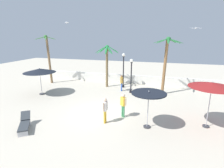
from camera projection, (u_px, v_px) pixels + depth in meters
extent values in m
plane|color=beige|center=(100.00, 113.00, 13.01)|extent=(56.00, 56.00, 0.00)
cube|color=silver|center=(126.00, 79.00, 21.53)|extent=(25.20, 0.30, 0.99)
cylinder|color=#333338|center=(206.00, 126.00, 11.07)|extent=(0.41, 0.41, 0.08)
cylinder|color=#A5A5AD|center=(209.00, 107.00, 10.74)|extent=(0.05, 0.05, 2.65)
cone|color=maroon|center=(212.00, 85.00, 10.36)|extent=(2.68, 2.68, 0.29)
sphere|color=#99999E|center=(213.00, 82.00, 10.32)|extent=(0.08, 0.08, 0.08)
cylinder|color=#333338|center=(42.00, 94.00, 17.29)|extent=(0.51, 0.51, 0.08)
cylinder|color=#A5A5AD|center=(41.00, 83.00, 17.00)|extent=(0.05, 0.05, 2.24)
cone|color=black|center=(40.00, 70.00, 16.67)|extent=(3.00, 3.00, 0.38)
sphere|color=#99999E|center=(39.00, 68.00, 16.62)|extent=(0.08, 0.08, 0.08)
cylinder|color=#333338|center=(147.00, 127.00, 11.02)|extent=(0.43, 0.43, 0.08)
cylinder|color=#A5A5AD|center=(148.00, 111.00, 10.73)|extent=(0.05, 0.05, 2.27)
cylinder|color=black|center=(149.00, 93.00, 10.43)|extent=(2.09, 2.09, 0.06)
sphere|color=#99999E|center=(149.00, 91.00, 10.40)|extent=(0.08, 0.08, 0.08)
cylinder|color=brown|center=(107.00, 67.00, 19.33)|extent=(0.30, 0.26, 4.41)
sphere|color=#20783A|center=(107.00, 47.00, 18.74)|extent=(0.42, 0.42, 0.42)
ellipsoid|color=#20783A|center=(113.00, 50.00, 18.57)|extent=(1.26, 0.29, 0.79)
ellipsoid|color=#20783A|center=(113.00, 49.00, 19.03)|extent=(1.14, 0.87, 0.79)
ellipsoid|color=#20783A|center=(109.00, 49.00, 19.48)|extent=(0.29, 1.26, 0.79)
ellipsoid|color=#20783A|center=(103.00, 49.00, 19.35)|extent=(1.13, 0.89, 0.79)
ellipsoid|color=#20783A|center=(101.00, 49.00, 18.93)|extent=(1.26, 0.33, 0.79)
ellipsoid|color=#20783A|center=(102.00, 50.00, 18.39)|extent=(0.90, 1.13, 0.79)
ellipsoid|color=#20783A|center=(106.00, 50.00, 18.13)|extent=(0.40, 1.27, 0.79)
ellipsoid|color=#20783A|center=(110.00, 50.00, 18.18)|extent=(0.96, 1.08, 0.79)
cylinder|color=brown|center=(165.00, 68.00, 16.71)|extent=(0.41, 0.27, 5.27)
sphere|color=#236931|center=(168.00, 39.00, 15.98)|extent=(0.44, 0.44, 0.44)
ellipsoid|color=#236931|center=(176.00, 41.00, 15.78)|extent=(1.33, 0.33, 0.47)
ellipsoid|color=#236931|center=(172.00, 41.00, 16.44)|extent=(0.90, 1.21, 0.47)
ellipsoid|color=#236931|center=(169.00, 41.00, 16.64)|extent=(0.27, 1.33, 0.47)
ellipsoid|color=#236931|center=(163.00, 41.00, 16.60)|extent=(1.06, 1.09, 0.47)
ellipsoid|color=#236931|center=(161.00, 41.00, 16.18)|extent=(1.32, 0.24, 0.47)
ellipsoid|color=#236931|center=(162.00, 41.00, 15.77)|extent=(1.16, 0.98, 0.47)
ellipsoid|color=#236931|center=(168.00, 41.00, 15.39)|extent=(0.21, 1.32, 0.47)
ellipsoid|color=#236931|center=(175.00, 41.00, 15.48)|extent=(1.15, 0.99, 0.47)
cylinder|color=brown|center=(49.00, 61.00, 20.85)|extent=(0.46, 0.26, 5.46)
sphere|color=#347031|center=(46.00, 37.00, 20.18)|extent=(0.42, 0.42, 0.42)
ellipsoid|color=#347031|center=(51.00, 38.00, 20.17)|extent=(1.22, 0.43, 0.37)
ellipsoid|color=#347031|center=(50.00, 38.00, 20.68)|extent=(0.65, 1.19, 0.37)
ellipsoid|color=#347031|center=(46.00, 38.00, 20.78)|extent=(0.88, 1.09, 0.37)
ellipsoid|color=#347031|center=(40.00, 38.00, 20.27)|extent=(1.22, 0.43, 0.37)
ellipsoid|color=#347031|center=(40.00, 38.00, 19.86)|extent=(0.89, 1.08, 0.37)
ellipsoid|color=#347031|center=(46.00, 38.00, 19.66)|extent=(0.87, 1.09, 0.37)
cylinder|color=black|center=(131.00, 92.00, 17.77)|extent=(0.28, 0.28, 0.20)
cylinder|color=black|center=(131.00, 78.00, 17.39)|extent=(0.12, 0.12, 3.05)
cylinder|color=black|center=(132.00, 63.00, 16.99)|extent=(0.22, 0.22, 0.06)
sphere|color=white|center=(132.00, 61.00, 16.95)|extent=(0.35, 0.35, 0.35)
cylinder|color=black|center=(123.00, 86.00, 19.66)|extent=(0.28, 0.28, 0.20)
cylinder|color=black|center=(123.00, 72.00, 19.24)|extent=(0.12, 0.12, 3.41)
cylinder|color=black|center=(124.00, 57.00, 18.79)|extent=(0.22, 0.22, 0.06)
sphere|color=white|center=(124.00, 55.00, 18.74)|extent=(0.35, 0.35, 0.35)
cube|color=#B7B7BC|center=(23.00, 134.00, 9.96)|extent=(0.48, 0.35, 0.35)
cube|color=#B7B7BC|center=(26.00, 123.00, 11.15)|extent=(0.48, 0.35, 0.35)
cube|color=#33383D|center=(24.00, 126.00, 10.51)|extent=(1.25, 1.46, 0.08)
cube|color=#33383D|center=(25.00, 115.00, 11.26)|extent=(0.77, 0.78, 0.46)
cylinder|color=gold|center=(104.00, 117.00, 11.41)|extent=(0.12, 0.12, 0.88)
cylinder|color=gold|center=(106.00, 116.00, 11.56)|extent=(0.12, 0.12, 0.88)
cube|color=silver|center=(105.00, 106.00, 11.29)|extent=(0.29, 0.39, 0.62)
sphere|color=beige|center=(105.00, 100.00, 11.18)|extent=(0.24, 0.24, 0.24)
cylinder|color=beige|center=(103.00, 107.00, 11.07)|extent=(0.08, 0.08, 0.56)
cylinder|color=beige|center=(107.00, 104.00, 11.49)|extent=(0.08, 0.08, 0.56)
cylinder|color=#3F8C59|center=(122.00, 111.00, 12.40)|extent=(0.12, 0.12, 0.86)
cylinder|color=#3F8C59|center=(124.00, 112.00, 12.27)|extent=(0.12, 0.12, 0.86)
cube|color=gold|center=(123.00, 101.00, 12.14)|extent=(0.43, 0.41, 0.61)
sphere|color=beige|center=(123.00, 96.00, 12.03)|extent=(0.23, 0.23, 0.23)
cylinder|color=beige|center=(121.00, 100.00, 12.32)|extent=(0.08, 0.08, 0.55)
cylinder|color=beige|center=(125.00, 102.00, 11.94)|extent=(0.08, 0.08, 0.55)
cylinder|color=#3359B2|center=(121.00, 87.00, 18.34)|extent=(0.12, 0.12, 0.85)
cylinder|color=#3359B2|center=(122.00, 87.00, 18.19)|extent=(0.12, 0.12, 0.85)
cube|color=gold|center=(122.00, 80.00, 18.08)|extent=(0.35, 0.42, 0.60)
sphere|color=#936B4C|center=(122.00, 76.00, 17.97)|extent=(0.23, 0.23, 0.23)
cylinder|color=#936B4C|center=(121.00, 79.00, 18.30)|extent=(0.08, 0.08, 0.54)
cylinder|color=#936B4C|center=(122.00, 80.00, 17.84)|extent=(0.08, 0.08, 0.54)
ellipsoid|color=white|center=(66.00, 23.00, 18.68)|extent=(0.34, 0.25, 0.12)
sphere|color=white|center=(68.00, 22.00, 18.70)|extent=(0.10, 0.10, 0.10)
cube|color=silver|center=(67.00, 23.00, 18.99)|extent=(0.41, 0.65, 0.12)
cube|color=silver|center=(66.00, 22.00, 18.36)|extent=(0.41, 0.65, 0.16)
ellipsoid|color=white|center=(196.00, 28.00, 17.70)|extent=(0.21, 0.34, 0.12)
sphere|color=white|center=(196.00, 28.00, 17.55)|extent=(0.10, 0.10, 0.10)
cube|color=silver|center=(199.00, 28.00, 17.54)|extent=(0.57, 0.30, 0.10)
cube|color=silver|center=(193.00, 28.00, 17.84)|extent=(0.57, 0.30, 0.11)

